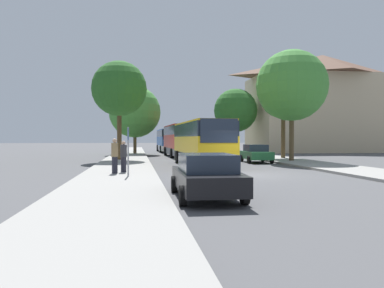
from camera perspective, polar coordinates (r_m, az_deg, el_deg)
name	(u,v)px	position (r m, az deg, el deg)	size (l,w,h in m)	color
ground_plane	(247,175)	(20.94, 8.45, -4.67)	(300.00, 300.00, 0.00)	#4C4C4F
sidewalk_left	(119,175)	(20.06, -11.13, -4.70)	(4.00, 120.00, 0.15)	gray
sidewalk_right	(364,172)	(23.92, 24.75, -3.87)	(4.00, 120.00, 0.15)	gray
building_right_background	(323,103)	(60.12, 19.27, 5.85)	(20.90, 11.34, 14.60)	#C6B28E
bus_front	(201,142)	(27.42, 1.40, 0.26)	(3.09, 10.78, 3.22)	#2D2D2D
bus_middle	(179,140)	(41.41, -1.94, 0.63)	(2.94, 10.43, 3.47)	gray
bus_rear	(168,140)	(56.19, -3.71, 0.62)	(2.98, 11.32, 3.33)	silver
parked_car_left_curb	(206,175)	(12.60, 2.16, -4.78)	(2.13, 4.66, 1.49)	black
parked_car_right_near	(256,153)	(31.56, 9.73, -1.40)	(2.20, 4.17, 1.50)	#236B38
parked_car_right_far	(210,148)	(49.76, 2.79, -0.60)	(2.08, 4.26, 1.41)	#233D9E
bus_stop_sign	(128,146)	(18.71, -9.70, -0.23)	(0.08, 0.45, 2.43)	gray
pedestrian_waiting_near	(124,156)	(20.97, -10.39, -1.86)	(0.36, 0.36, 1.73)	#23232D
pedestrian_waiting_far	(115,156)	(20.31, -11.70, -1.74)	(0.36, 0.36, 1.86)	#23232D
tree_left_near	(119,89)	(33.89, -11.03, 8.25)	(4.85, 4.85, 8.68)	#513D23
tree_left_far	(135,112)	(47.02, -8.70, 4.85)	(6.38, 6.38, 8.34)	brown
tree_right_near	(236,110)	(53.61, 6.66, 5.10)	(6.14, 6.14, 8.91)	brown
tree_right_mid	(292,86)	(32.92, 14.95, 8.59)	(5.97, 5.97, 9.30)	brown
tree_right_far	(283,94)	(37.22, 13.75, 7.34)	(4.66, 4.66, 8.44)	#513D23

